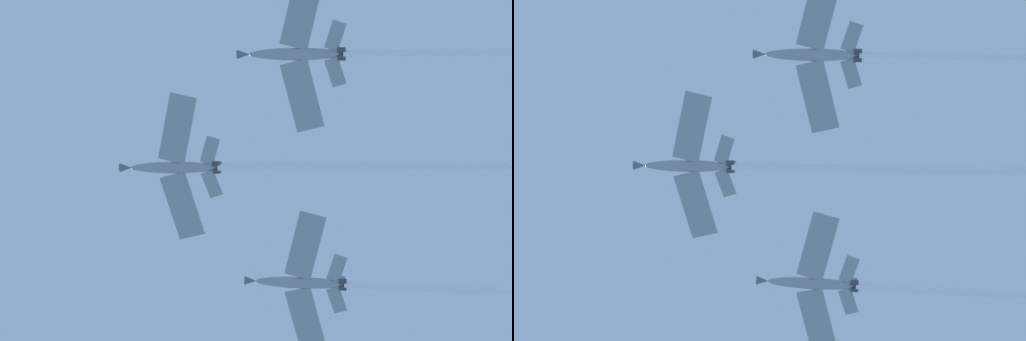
# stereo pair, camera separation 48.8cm
# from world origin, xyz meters

# --- Properties ---
(jet_lead) EXTENTS (31.93, 47.11, 10.06)m
(jet_lead) POSITION_xyz_m (12.03, -7.17, 110.33)
(jet_lead) COLOR gray
(jet_left_wing) EXTENTS (29.01, 43.83, 8.52)m
(jet_left_wing) POSITION_xyz_m (-7.32, -12.12, 108.67)
(jet_left_wing) COLOR gray
(jet_right_wing) EXTENTS (29.63, 45.06, 9.54)m
(jet_right_wing) POSITION_xyz_m (19.64, -26.84, 108.41)
(jet_right_wing) COLOR gray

